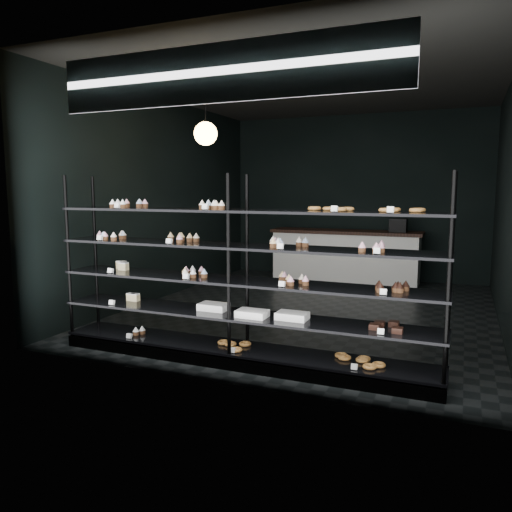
% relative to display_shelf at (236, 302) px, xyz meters
% --- Properties ---
extents(room, '(5.01, 6.01, 3.20)m').
position_rel_display_shelf_xyz_m(room, '(0.07, 2.45, 0.97)').
color(room, black).
rests_on(room, ground).
extents(display_shelf, '(4.00, 0.50, 1.91)m').
position_rel_display_shelf_xyz_m(display_shelf, '(0.00, 0.00, 0.00)').
color(display_shelf, black).
rests_on(display_shelf, room).
extents(signage, '(3.30, 0.05, 0.50)m').
position_rel_display_shelf_xyz_m(signage, '(0.07, -0.48, 2.12)').
color(signage, '#0D1C44').
rests_on(signage, room).
extents(pendant_lamp, '(0.29, 0.29, 0.88)m').
position_rel_display_shelf_xyz_m(pendant_lamp, '(-0.96, 1.18, 1.82)').
color(pendant_lamp, black).
rests_on(pendant_lamp, room).
extents(service_counter, '(2.84, 0.65, 1.23)m').
position_rel_display_shelf_xyz_m(service_counter, '(0.02, 4.95, -0.13)').
color(service_counter, white).
rests_on(service_counter, room).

